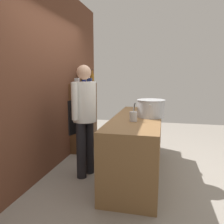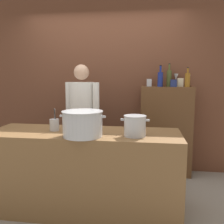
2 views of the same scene
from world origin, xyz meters
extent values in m
plane|color=gray|center=(0.00, 0.00, 0.00)|extent=(8.00, 8.00, 0.00)
cube|color=brown|center=(0.00, 1.40, 1.50)|extent=(4.40, 0.10, 3.00)
cube|color=brown|center=(0.00, 0.00, 0.45)|extent=(2.10, 0.70, 0.90)
cube|color=brown|center=(0.97, 1.19, 0.67)|extent=(0.76, 0.32, 1.35)
cylinder|color=black|center=(-0.12, 0.72, 0.42)|extent=(0.14, 0.14, 0.84)
cylinder|color=black|center=(-0.31, 0.78, 0.42)|extent=(0.14, 0.14, 0.84)
cylinder|color=white|center=(-0.21, 0.75, 1.13)|extent=(0.34, 0.34, 0.58)
cube|color=black|center=(-0.16, 0.92, 0.89)|extent=(0.29, 0.11, 0.52)
cylinder|color=white|center=(0.00, 0.68, 1.16)|extent=(0.09, 0.09, 0.52)
cylinder|color=white|center=(-0.42, 0.82, 1.16)|extent=(0.09, 0.09, 0.52)
sphere|color=tan|center=(-0.21, 0.75, 1.55)|extent=(0.21, 0.21, 0.21)
cylinder|color=#B7BABF|center=(0.04, -0.20, 1.02)|extent=(0.40, 0.40, 0.25)
cylinder|color=#B7BABF|center=(0.04, -0.20, 1.15)|extent=(0.41, 0.41, 0.01)
cube|color=#B7BABF|center=(-0.17, -0.20, 1.10)|extent=(0.04, 0.02, 0.02)
cube|color=#B7BABF|center=(0.26, -0.20, 1.10)|extent=(0.04, 0.02, 0.02)
cylinder|color=#B7BABF|center=(0.57, -0.12, 1.00)|extent=(0.22, 0.22, 0.20)
cylinder|color=#B7BABF|center=(0.57, -0.12, 1.11)|extent=(0.23, 0.23, 0.01)
cube|color=#B7BABF|center=(0.44, -0.12, 1.07)|extent=(0.04, 0.02, 0.02)
cube|color=#B7BABF|center=(0.69, -0.12, 1.07)|extent=(0.04, 0.02, 0.02)
cylinder|color=#B7BABF|center=(-0.34, 0.02, 0.97)|extent=(0.10, 0.10, 0.13)
cylinder|color=#B7BABF|center=(-0.33, 0.02, 1.03)|extent=(0.02, 0.02, 0.23)
cylinder|color=#262626|center=(-0.32, 0.01, 1.04)|extent=(0.01, 0.05, 0.23)
cylinder|color=#8C5919|center=(1.25, 1.09, 1.45)|extent=(0.07, 0.07, 0.19)
cylinder|color=#8C5919|center=(1.25, 1.09, 1.58)|extent=(0.03, 0.03, 0.07)
cylinder|color=black|center=(1.25, 1.09, 1.62)|extent=(0.03, 0.03, 0.01)
cylinder|color=navy|center=(0.87, 1.14, 1.45)|extent=(0.08, 0.08, 0.21)
cylinder|color=navy|center=(0.87, 1.14, 1.60)|extent=(0.03, 0.03, 0.09)
cylinder|color=black|center=(0.87, 1.14, 1.66)|extent=(0.03, 0.03, 0.01)
cylinder|color=#475123|center=(1.00, 1.22, 1.47)|extent=(0.07, 0.07, 0.24)
cylinder|color=#475123|center=(1.00, 1.22, 1.63)|extent=(0.03, 0.03, 0.09)
cylinder|color=black|center=(1.00, 1.22, 1.68)|extent=(0.03, 0.03, 0.01)
cylinder|color=silver|center=(1.27, 1.19, 1.35)|extent=(0.06, 0.06, 0.01)
cylinder|color=silver|center=(1.27, 1.19, 1.40)|extent=(0.01, 0.01, 0.08)
cone|color=silver|center=(1.27, 1.19, 1.48)|extent=(0.07, 0.07, 0.08)
cylinder|color=silver|center=(1.11, 1.28, 1.35)|extent=(0.06, 0.06, 0.01)
cylinder|color=silver|center=(1.11, 1.28, 1.40)|extent=(0.01, 0.01, 0.08)
cone|color=silver|center=(1.11, 1.28, 1.49)|extent=(0.07, 0.07, 0.10)
cube|color=navy|center=(1.05, 1.09, 1.40)|extent=(0.09, 0.09, 0.10)
cube|color=beige|center=(1.16, 1.17, 1.41)|extent=(0.08, 0.08, 0.13)
cube|color=#B2B2B7|center=(0.71, 1.22, 1.40)|extent=(0.07, 0.07, 0.11)
camera|label=1|loc=(-3.32, -0.37, 1.52)|focal=36.26mm
camera|label=2|loc=(0.68, -2.57, 1.50)|focal=39.72mm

